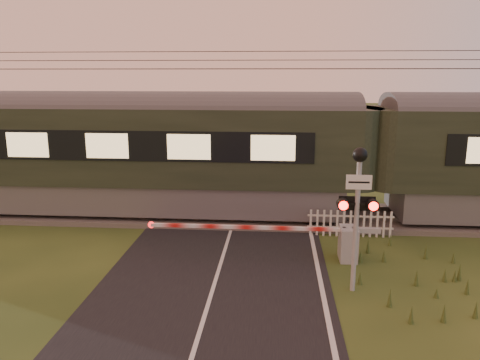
# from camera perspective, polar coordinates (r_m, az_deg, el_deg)

# --- Properties ---
(ground) EXTENTS (160.00, 160.00, 0.00)m
(ground) POSITION_cam_1_polar(r_m,az_deg,el_deg) (11.90, -3.52, -13.80)
(ground) COLOR #233815
(ground) RESTS_ON ground
(road) EXTENTS (6.00, 140.00, 0.03)m
(road) POSITION_cam_1_polar(r_m,az_deg,el_deg) (11.69, -3.60, -14.26)
(road) COLOR black
(road) RESTS_ON ground
(track_bed) EXTENTS (140.00, 3.40, 0.39)m
(track_bed) POSITION_cam_1_polar(r_m,az_deg,el_deg) (17.89, -0.58, -4.29)
(track_bed) COLOR #47423D
(track_bed) RESTS_ON ground
(overhead_wires) EXTENTS (120.00, 0.62, 0.62)m
(overhead_wires) POSITION_cam_1_polar(r_m,az_deg,el_deg) (17.10, -0.63, 14.15)
(overhead_wires) COLOR black
(overhead_wires) RESTS_ON ground
(train) EXTENTS (46.92, 3.24, 4.38)m
(train) POSITION_cam_1_polar(r_m,az_deg,el_deg) (17.58, 15.54, 2.99)
(train) COLOR slate
(train) RESTS_ON ground
(boom_gate) EXTENTS (6.83, 0.76, 1.02)m
(boom_gate) POSITION_cam_1_polar(r_m,az_deg,el_deg) (14.03, 11.56, -7.31)
(boom_gate) COLOR gray
(boom_gate) RESTS_ON ground
(crossing_signal) EXTENTS (0.93, 0.37, 3.64)m
(crossing_signal) POSITION_cam_1_polar(r_m,az_deg,el_deg) (11.59, 14.17, -1.69)
(crossing_signal) COLOR gray
(crossing_signal) RESTS_ON ground
(picket_fence) EXTENTS (2.85, 0.07, 0.90)m
(picket_fence) POSITION_cam_1_polar(r_m,az_deg,el_deg) (16.09, 13.31, -5.18)
(picket_fence) COLOR silver
(picket_fence) RESTS_ON ground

